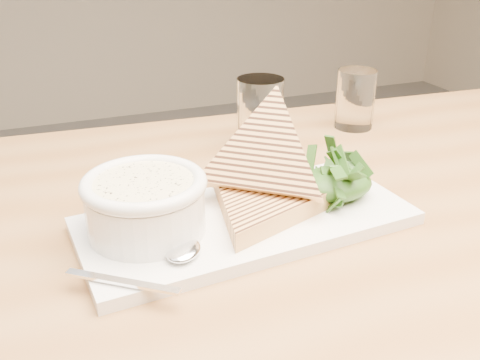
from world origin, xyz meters
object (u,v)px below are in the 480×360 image
object	(u,v)px
table_top	(338,226)
platter	(246,221)
soup_bowl	(146,210)
glass_far	(355,99)
glass_near	(260,114)

from	to	relation	value
table_top	platter	world-z (taller)	platter
table_top	soup_bowl	xyz separation A→B (m)	(-0.23, 0.02, 0.06)
glass_far	platter	bearing A→B (deg)	-140.26
soup_bowl	glass_near	bearing A→B (deg)	43.67
platter	glass_far	world-z (taller)	glass_far
glass_far	soup_bowl	bearing A→B (deg)	-149.66
platter	soup_bowl	xyz separation A→B (m)	(-0.11, 0.01, 0.03)
soup_bowl	glass_near	xyz separation A→B (m)	(0.22, 0.21, 0.01)
platter	glass_near	distance (m)	0.25
soup_bowl	table_top	bearing A→B (deg)	-4.18
glass_near	glass_far	world-z (taller)	glass_near
platter	glass_near	bearing A→B (deg)	63.27
table_top	glass_near	world-z (taller)	glass_near
table_top	platter	bearing A→B (deg)	175.48
glass_near	glass_far	xyz separation A→B (m)	(0.19, 0.03, -0.00)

